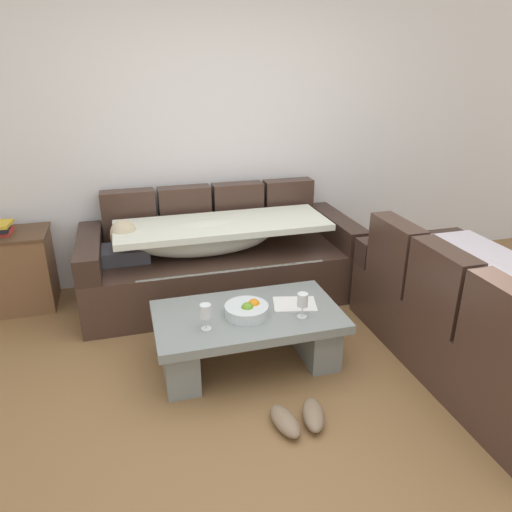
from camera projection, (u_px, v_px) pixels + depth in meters
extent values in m
plane|color=olive|center=(298.00, 415.00, 2.74)|extent=(14.00, 14.00, 0.00)
cube|color=white|center=(217.00, 127.00, 4.14)|extent=(9.00, 0.10, 2.70)
cube|color=#422C23|center=(222.00, 273.00, 4.06)|extent=(2.26, 0.92, 0.42)
cube|color=#422C23|center=(129.00, 217.00, 4.06)|extent=(0.45, 0.16, 0.46)
cube|color=#422C23|center=(185.00, 213.00, 4.17)|extent=(0.45, 0.16, 0.46)
cube|color=#422C23|center=(238.00, 208.00, 4.29)|extent=(0.45, 0.16, 0.46)
cube|color=#422C23|center=(288.00, 204.00, 4.41)|extent=(0.45, 0.16, 0.46)
cube|color=#35231C|center=(89.00, 251.00, 3.69)|extent=(0.18, 0.92, 0.20)
cube|color=#35231C|center=(337.00, 228.00, 4.21)|extent=(0.18, 0.92, 0.20)
cube|color=#4C4C56|center=(126.00, 254.00, 3.76)|extent=(0.36, 0.28, 0.11)
sphere|color=#936B4C|center=(124.00, 236.00, 3.66)|extent=(0.21, 0.21, 0.21)
sphere|color=#CCB793|center=(124.00, 232.00, 3.65)|extent=(0.20, 0.20, 0.20)
ellipsoid|color=silver|center=(204.00, 238.00, 3.85)|extent=(1.10, 0.44, 0.28)
cube|color=silver|center=(222.00, 225.00, 3.83)|extent=(1.70, 0.60, 0.05)
cube|color=silver|center=(234.00, 293.00, 3.66)|extent=(1.44, 0.04, 0.38)
cube|color=#422C23|center=(482.00, 339.00, 3.10)|extent=(0.92, 1.91, 0.42)
cube|color=#422C23|center=(505.00, 329.00, 2.38)|extent=(0.16, 0.49, 0.46)
cube|color=#422C23|center=(441.00, 285.00, 2.84)|extent=(0.16, 0.49, 0.46)
cube|color=#422C23|center=(395.00, 253.00, 3.30)|extent=(0.16, 0.49, 0.46)
cube|color=#35231C|center=(413.00, 248.00, 3.75)|extent=(0.92, 0.18, 0.20)
ellipsoid|color=silver|center=(496.00, 288.00, 3.00)|extent=(0.44, 0.99, 0.28)
cube|color=silver|center=(504.00, 275.00, 2.95)|extent=(0.60, 1.43, 0.05)
cube|color=gray|center=(248.00, 317.00, 3.09)|extent=(1.20, 0.68, 0.06)
cube|color=gray|center=(178.00, 352.00, 3.05)|extent=(0.20, 0.54, 0.32)
cube|color=gray|center=(313.00, 332.00, 3.28)|extent=(0.20, 0.54, 0.32)
cylinder|color=silver|center=(247.00, 310.00, 3.03)|extent=(0.28, 0.28, 0.07)
sphere|color=orange|center=(254.00, 305.00, 3.05)|extent=(0.08, 0.08, 0.08)
sphere|color=#6BA12B|center=(247.00, 309.00, 3.00)|extent=(0.08, 0.08, 0.08)
cylinder|color=silver|center=(206.00, 329.00, 2.89)|extent=(0.06, 0.06, 0.01)
cylinder|color=silver|center=(206.00, 323.00, 2.87)|extent=(0.01, 0.01, 0.07)
cylinder|color=silver|center=(205.00, 311.00, 2.84)|extent=(0.07, 0.07, 0.08)
cylinder|color=silver|center=(302.00, 317.00, 3.02)|extent=(0.06, 0.06, 0.01)
cylinder|color=silver|center=(302.00, 311.00, 3.01)|extent=(0.01, 0.01, 0.07)
cylinder|color=silver|center=(303.00, 300.00, 2.98)|extent=(0.07, 0.07, 0.08)
cube|color=white|center=(295.00, 304.00, 3.17)|extent=(0.32, 0.27, 0.01)
cube|color=brown|center=(6.00, 273.00, 3.82)|extent=(0.70, 0.42, 0.62)
cube|color=red|center=(0.00, 232.00, 3.69)|extent=(0.18, 0.19, 0.03)
cube|color=gold|center=(1.00, 224.00, 3.67)|extent=(0.16, 0.22, 0.02)
ellipsoid|color=#8C7259|center=(285.00, 421.00, 2.63)|extent=(0.16, 0.29, 0.09)
ellipsoid|color=#8C7259|center=(313.00, 415.00, 2.68)|extent=(0.19, 0.29, 0.09)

